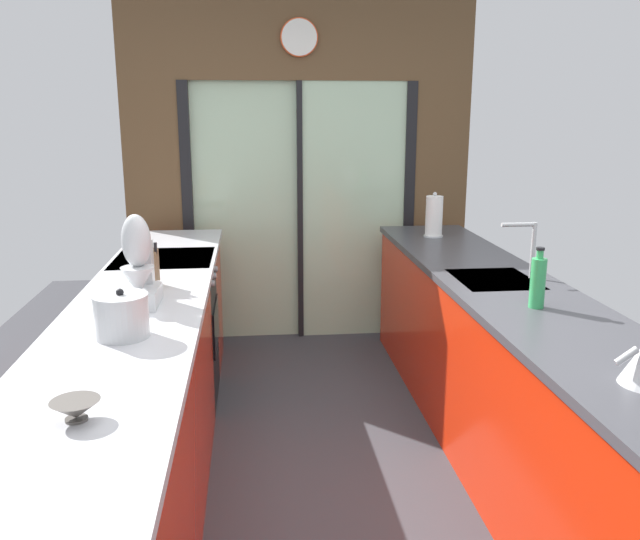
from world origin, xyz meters
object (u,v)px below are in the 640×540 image
object	(u,v)px
stand_mixer	(139,270)
knife_block	(149,269)
soap_bottle	(538,282)
paper_towel_roll	(434,217)
stock_pot	(122,316)
oven_range	(168,331)
mixing_bowl	(76,410)

from	to	relation	value
stand_mixer	knife_block	bearing A→B (deg)	90.02
soap_bottle	paper_towel_roll	world-z (taller)	paper_towel_roll
stock_pot	oven_range	bearing A→B (deg)	90.74
stand_mixer	mixing_bowl	bearing A→B (deg)	-90.00
oven_range	stand_mixer	size ratio (longest dim) A/B	2.19
oven_range	soap_bottle	world-z (taller)	soap_bottle
paper_towel_roll	stock_pot	bearing A→B (deg)	-132.80
stock_pot	knife_block	bearing A→B (deg)	90.01
paper_towel_roll	stand_mixer	bearing A→B (deg)	-140.21
stand_mixer	stock_pot	world-z (taller)	stand_mixer
stand_mixer	stock_pot	distance (m)	0.45
mixing_bowl	soap_bottle	world-z (taller)	soap_bottle
oven_range	knife_block	world-z (taller)	knife_block
mixing_bowl	stock_pot	size ratio (longest dim) A/B	0.67
stand_mixer	stock_pot	xyz separation A→B (m)	(-0.00, -0.44, -0.07)
mixing_bowl	stand_mixer	xyz separation A→B (m)	(0.00, 1.16, 0.13)
mixing_bowl	soap_bottle	bearing A→B (deg)	27.61
paper_towel_roll	mixing_bowl	bearing A→B (deg)	-123.97
oven_range	mixing_bowl	bearing A→B (deg)	-89.51
soap_bottle	paper_towel_roll	size ratio (longest dim) A/B	0.88
mixing_bowl	stock_pot	bearing A→B (deg)	90.00
stock_pot	soap_bottle	world-z (taller)	soap_bottle
oven_range	soap_bottle	bearing A→B (deg)	-34.10
oven_range	stand_mixer	xyz separation A→B (m)	(0.02, -0.99, 0.63)
stand_mixer	stock_pot	size ratio (longest dim) A/B	1.97
mixing_bowl	paper_towel_roll	xyz separation A→B (m)	(1.78, 2.64, 0.11)
mixing_bowl	oven_range	bearing A→B (deg)	90.49
mixing_bowl	stand_mixer	size ratio (longest dim) A/B	0.34
oven_range	paper_towel_roll	bearing A→B (deg)	15.33
soap_bottle	oven_range	bearing A→B (deg)	145.90
oven_range	paper_towel_roll	world-z (taller)	paper_towel_roll
knife_block	paper_towel_roll	distance (m)	2.14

